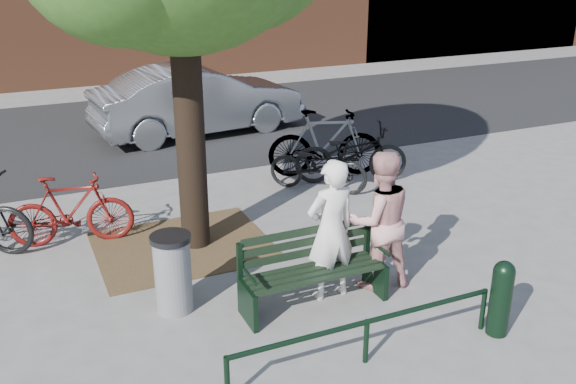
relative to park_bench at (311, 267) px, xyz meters
name	(u,v)px	position (x,y,z in m)	size (l,w,h in m)	color
ground	(314,306)	(0.00, -0.08, -0.48)	(90.00, 90.00, 0.00)	gray
dirt_pit	(183,246)	(-1.00, 2.12, -0.47)	(2.40, 2.00, 0.02)	brown
road	(152,129)	(0.00, 8.42, -0.47)	(40.00, 7.00, 0.01)	black
park_bench	(311,267)	(0.00, 0.00, 0.00)	(1.74, 0.54, 0.97)	black
guard_railing	(367,328)	(0.00, -1.28, -0.08)	(3.06, 0.06, 0.51)	black
person_left	(331,230)	(0.29, 0.07, 0.40)	(0.64, 0.42, 1.76)	white
person_right	(379,220)	(0.95, 0.07, 0.41)	(0.86, 0.67, 1.77)	#D1928F
bollard	(501,295)	(1.60, -1.42, 0.00)	(0.24, 0.24, 0.89)	black
litter_bin	(173,273)	(-1.53, 0.52, 0.01)	(0.47, 0.47, 0.96)	gray
bicycle_b	(71,210)	(-2.40, 2.86, 0.04)	(0.49, 1.73, 1.04)	#570F0C
bicycle_c	(318,166)	(1.76, 3.32, -0.02)	(0.61, 1.75, 0.92)	black
bicycle_d	(325,143)	(2.22, 3.97, 0.15)	(0.59, 2.09, 1.25)	gray
bicycle_e	(351,154)	(2.49, 3.48, 0.05)	(0.71, 2.02, 1.06)	black
parked_car	(198,100)	(0.92, 7.64, 0.29)	(1.62, 4.66, 1.53)	gray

